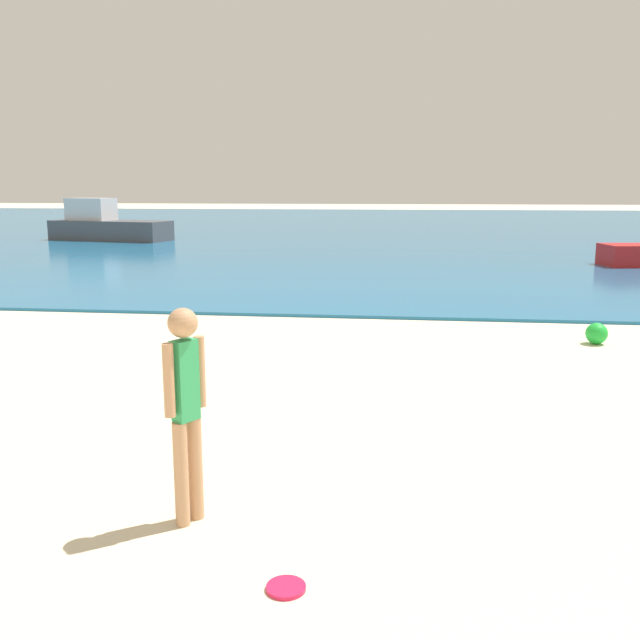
{
  "coord_description": "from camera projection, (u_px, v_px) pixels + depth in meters",
  "views": [
    {
      "loc": [
        0.62,
        2.61,
        2.32
      ],
      "look_at": [
        -0.25,
        9.77,
        0.92
      ],
      "focal_mm": 38.34,
      "sensor_mm": 36.0,
      "label": 1
    }
  ],
  "objects": [
    {
      "name": "beach_ball",
      "position": [
        597.0,
        333.0,
        10.28
      ],
      "size": [
        0.32,
        0.32,
        0.32
      ],
      "primitive_type": "sphere",
      "color": "green",
      "rests_on": "ground"
    },
    {
      "name": "person_standing",
      "position": [
        186.0,
        403.0,
        4.67
      ],
      "size": [
        0.21,
        0.32,
        1.54
      ],
      "rotation": [
        0.0,
        0.0,
        1.05
      ],
      "color": "tan",
      "rests_on": "ground"
    },
    {
      "name": "water",
      "position": [
        393.0,
        226.0,
        41.49
      ],
      "size": [
        160.0,
        60.0,
        0.06
      ],
      "primitive_type": "cube",
      "color": "#1E6B9E",
      "rests_on": "ground"
    },
    {
      "name": "frisbee",
      "position": [
        286.0,
        588.0,
        4.01
      ],
      "size": [
        0.24,
        0.24,
        0.03
      ],
      "primitive_type": "cylinder",
      "color": "#E51E4C",
      "rests_on": "ground"
    },
    {
      "name": "boat_far",
      "position": [
        106.0,
        226.0,
        29.72
      ],
      "size": [
        5.55,
        2.8,
        1.81
      ],
      "rotation": [
        0.0,
        0.0,
        -0.22
      ],
      "color": "#4C4C51",
      "rests_on": "water"
    }
  ]
}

